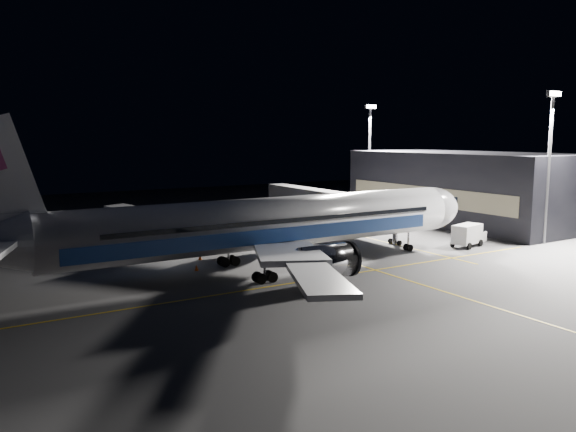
# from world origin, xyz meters

# --- Properties ---
(ground) EXTENTS (200.00, 200.00, 0.00)m
(ground) POSITION_xyz_m (0.00, 0.00, 0.00)
(ground) COLOR #4C4C4F
(ground) RESTS_ON ground
(guide_line_main) EXTENTS (0.25, 80.00, 0.01)m
(guide_line_main) POSITION_xyz_m (10.00, 0.00, 0.01)
(guide_line_main) COLOR gold
(guide_line_main) RESTS_ON ground
(guide_line_cross) EXTENTS (70.00, 0.25, 0.01)m
(guide_line_cross) POSITION_xyz_m (0.00, -6.00, 0.01)
(guide_line_cross) COLOR gold
(guide_line_cross) RESTS_ON ground
(guide_line_side) EXTENTS (0.25, 40.00, 0.01)m
(guide_line_side) POSITION_xyz_m (22.00, 10.00, 0.01)
(guide_line_side) COLOR gold
(guide_line_side) RESTS_ON ground
(airliner) EXTENTS (61.48, 54.22, 16.64)m
(airliner) POSITION_xyz_m (-1.08, 0.00, 5.16)
(airliner) COLOR silver
(airliner) RESTS_ON ground
(terminal) EXTENTS (18.12, 40.00, 12.00)m
(terminal) POSITION_xyz_m (45.98, 14.00, 6.00)
(terminal) COLOR black
(terminal) RESTS_ON ground
(jet_bridge) EXTENTS (3.60, 34.40, 6.30)m
(jet_bridge) POSITION_xyz_m (22.00, 18.06, 4.58)
(jet_bridge) COLOR #B2B2B7
(jet_bridge) RESTS_ON ground
(floodlight_mast_north) EXTENTS (2.40, 0.68, 20.70)m
(floodlight_mast_north) POSITION_xyz_m (40.00, 31.99, 12.37)
(floodlight_mast_north) COLOR #59595E
(floodlight_mast_north) RESTS_ON ground
(floodlight_mast_south) EXTENTS (2.40, 0.67, 20.70)m
(floodlight_mast_south) POSITION_xyz_m (40.00, -6.01, 12.37)
(floodlight_mast_south) COLOR #59595E
(floodlight_mast_south) RESTS_ON ground
(service_truck) EXTENTS (6.26, 3.71, 3.01)m
(service_truck) POSITION_xyz_m (29.69, -1.87, 1.61)
(service_truck) COLOR silver
(service_truck) RESTS_ON ground
(baggage_tug) EXTENTS (2.67, 2.45, 1.57)m
(baggage_tug) POSITION_xyz_m (-5.12, 17.16, 0.72)
(baggage_tug) COLOR black
(baggage_tug) RESTS_ON ground
(safety_cone_a) EXTENTS (0.44, 0.44, 0.66)m
(safety_cone_a) POSITION_xyz_m (-7.04, 4.00, 0.33)
(safety_cone_a) COLOR #DD4409
(safety_cone_a) RESTS_ON ground
(safety_cone_b) EXTENTS (0.37, 0.37, 0.56)m
(safety_cone_b) POSITION_xyz_m (3.28, 4.00, 0.28)
(safety_cone_b) COLOR #DD4409
(safety_cone_b) RESTS_ON ground
(safety_cone_c) EXTENTS (0.45, 0.45, 0.68)m
(safety_cone_c) POSITION_xyz_m (-4.58, 8.96, 0.34)
(safety_cone_c) COLOR #DD4409
(safety_cone_c) RESTS_ON ground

